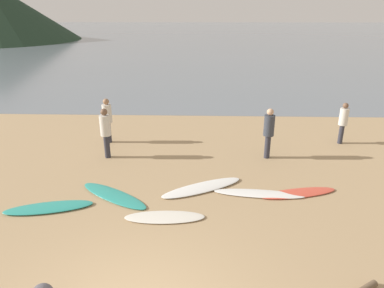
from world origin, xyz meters
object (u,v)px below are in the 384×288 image
(surfboard_3, at_px, (202,187))
(person_3, at_px, (105,129))
(person_2, at_px, (343,120))
(surfboard_2, at_px, (165,217))
(surfboard_5, at_px, (298,193))
(surfboard_0, at_px, (49,208))
(surfboard_4, at_px, (259,194))
(person_1, at_px, (269,129))
(person_0, at_px, (107,117))
(surfboard_1, at_px, (114,195))

(surfboard_3, relative_size, person_3, 1.45)
(person_2, bearing_deg, surfboard_2, 4.50)
(surfboard_2, height_order, person_3, person_3)
(surfboard_5, distance_m, person_3, 6.33)
(surfboard_2, bearing_deg, person_2, 37.85)
(surfboard_0, bearing_deg, person_2, 14.71)
(surfboard_4, height_order, person_2, person_2)
(surfboard_0, distance_m, person_3, 3.50)
(surfboard_2, distance_m, person_1, 4.95)
(person_0, bearing_deg, person_1, -13.72)
(surfboard_5, bearing_deg, person_1, 86.34)
(surfboard_0, bearing_deg, surfboard_1, 10.48)
(surfboard_3, bearing_deg, person_2, 7.06)
(surfboard_0, bearing_deg, person_1, 15.92)
(person_0, bearing_deg, surfboard_1, -75.42)
(person_0, bearing_deg, person_3, -78.91)
(surfboard_1, bearing_deg, surfboard_5, 37.48)
(surfboard_3, relative_size, surfboard_5, 1.12)
(surfboard_5, height_order, person_0, person_0)
(surfboard_0, distance_m, surfboard_3, 4.04)
(surfboard_2, bearing_deg, person_3, 119.40)
(surfboard_1, bearing_deg, person_1, 65.49)
(surfboard_3, relative_size, surfboard_4, 1.01)
(surfboard_1, xyz_separation_m, surfboard_3, (2.37, 0.51, 0.01))
(surfboard_2, xyz_separation_m, person_2, (6.00, 5.20, 0.88))
(surfboard_4, distance_m, person_2, 5.41)
(person_3, bearing_deg, person_0, 153.81)
(surfboard_1, relative_size, person_1, 1.36)
(surfboard_0, xyz_separation_m, surfboard_2, (2.96, -0.32, -0.01))
(surfboard_2, xyz_separation_m, person_3, (-2.30, 3.62, 0.97))
(surfboard_4, height_order, surfboard_5, surfboard_4)
(surfboard_0, relative_size, person_3, 1.27)
(person_1, bearing_deg, surfboard_1, -60.76)
(person_3, bearing_deg, surfboard_4, 24.86)
(surfboard_0, relative_size, person_1, 1.27)
(surfboard_3, bearing_deg, surfboard_2, -149.61)
(surfboard_4, relative_size, person_3, 1.44)
(surfboard_2, distance_m, surfboard_4, 2.73)
(person_1, height_order, person_3, person_1)
(surfboard_2, distance_m, person_3, 4.40)
(person_2, distance_m, person_3, 8.45)
(surfboard_0, relative_size, surfboard_4, 0.88)
(surfboard_2, distance_m, person_2, 7.99)
(surfboard_2, bearing_deg, person_0, 114.31)
(surfboard_0, xyz_separation_m, surfboard_3, (3.86, 1.18, -0.00))
(person_0, distance_m, person_3, 1.45)
(surfboard_5, bearing_deg, surfboard_0, 174.55)
(surfboard_5, bearing_deg, surfboard_2, -173.76)
(person_3, bearing_deg, surfboard_2, -5.88)
(surfboard_0, height_order, person_2, person_2)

